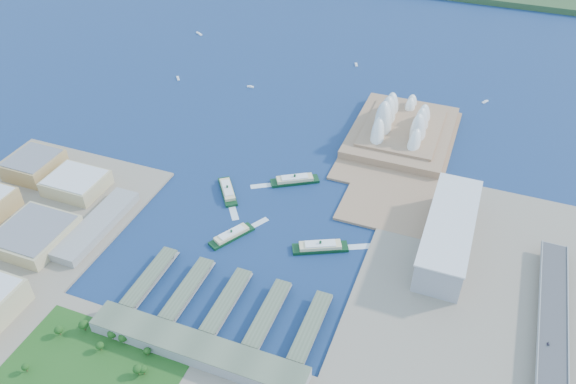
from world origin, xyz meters
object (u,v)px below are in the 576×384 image
at_px(car_c, 549,344).
at_px(ferry_a, 227,189).
at_px(toaster_building, 448,233).
at_px(ferry_d, 320,245).
at_px(ferry_c, 232,234).
at_px(ferry_b, 295,178).
at_px(opera_house, 404,116).

bearing_deg(car_c, ferry_a, -16.73).
distance_m(toaster_building, car_c, 146.24).
bearing_deg(toaster_building, ferry_d, -157.83).
bearing_deg(toaster_building, car_c, -46.29).
relative_size(ferry_c, car_c, 12.29).
height_order(ferry_d, car_c, car_c).
height_order(toaster_building, ferry_b, toaster_building).
bearing_deg(car_c, opera_house, -58.00).
bearing_deg(ferry_a, ferry_d, -57.36).
height_order(opera_house, ferry_b, opera_house).
xyz_separation_m(ferry_b, car_c, (290.59, -156.23, 9.90)).
xyz_separation_m(ferry_a, car_c, (357.91, -107.56, 10.19)).
xyz_separation_m(opera_house, ferry_c, (-128.38, -267.07, -27.01)).
bearing_deg(opera_house, ferry_b, -123.69).
xyz_separation_m(ferry_a, ferry_b, (67.33, 48.67, 0.29)).
height_order(ferry_a, ferry_b, ferry_b).
height_order(toaster_building, ferry_c, toaster_building).
bearing_deg(ferry_a, ferry_b, -0.24).
distance_m(ferry_b, car_c, 330.07).
relative_size(ferry_a, ferry_d, 0.95).
distance_m(toaster_building, ferry_c, 228.97).
bearing_deg(ferry_b, ferry_d, 1.98).
height_order(ferry_a, ferry_c, ferry_a).
distance_m(toaster_building, ferry_a, 257.37).
distance_m(ferry_a, car_c, 373.87).
relative_size(opera_house, toaster_building, 1.16).
bearing_deg(ferry_d, car_c, -130.10).
relative_size(ferry_a, ferry_b, 0.95).
xyz_separation_m(toaster_building, car_c, (101.00, -105.65, -5.03)).
relative_size(ferry_a, car_c, 13.02).
distance_m(ferry_b, ferry_d, 120.71).
distance_m(opera_house, toaster_building, 219.62).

